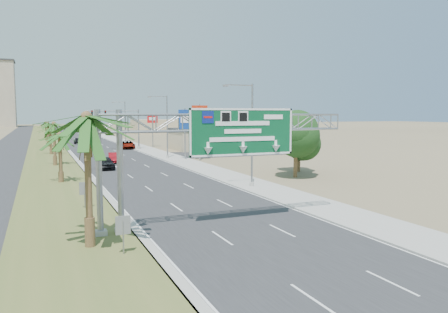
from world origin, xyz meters
name	(u,v)px	position (x,y,z in m)	size (l,w,h in m)	color
ground	(324,274)	(0.00, 0.00, 0.00)	(600.00, 600.00, 0.00)	#8C7A59
road	(84,140)	(0.00, 110.00, 0.01)	(12.00, 300.00, 0.02)	#28282B
sidewalk_right	(115,139)	(8.50, 110.00, 0.05)	(4.00, 300.00, 0.10)	#9E9B93
median_grass	(44,140)	(-10.00, 110.00, 0.06)	(7.00, 300.00, 0.12)	#525E29
opposing_road	(15,141)	(-17.00, 110.00, 0.01)	(8.00, 300.00, 0.02)	#28282B
sign_gantry	(218,131)	(-1.06, 9.93, 6.06)	(16.75, 1.24, 7.50)	gray
palm_near	(86,118)	(-9.20, 8.00, 6.93)	(5.70, 5.70, 8.35)	brown
palm_row_b	(60,136)	(-9.50, 32.00, 4.90)	(3.99, 3.99, 5.95)	brown
palm_row_c	(54,125)	(-9.50, 48.00, 5.66)	(3.99, 3.99, 6.75)	brown
palm_row_d	(50,129)	(-9.50, 66.00, 4.42)	(3.99, 3.99, 5.45)	brown
palm_row_e	(48,123)	(-9.50, 85.00, 5.09)	(3.99, 3.99, 6.15)	brown
palm_row_f	(46,123)	(-9.50, 110.00, 4.71)	(3.99, 3.99, 5.75)	brown
streetlight_near	(250,139)	(7.30, 22.00, 4.69)	(3.27, 0.44, 10.00)	gray
streetlight_mid	(166,129)	(7.30, 52.00, 4.69)	(3.27, 0.44, 10.00)	gray
streetlight_far	(124,124)	(7.30, 88.00, 4.69)	(3.27, 0.44, 10.00)	gray
signal_mast	(128,125)	(5.17, 71.97, 4.85)	(10.28, 0.71, 8.00)	gray
store_building	(218,139)	(22.00, 66.00, 2.00)	(18.00, 10.00, 4.00)	tan
oak_near	(296,137)	(15.00, 26.00, 4.53)	(4.50, 4.50, 6.80)	brown
oak_far	(299,141)	(18.00, 30.00, 3.82)	(3.50, 3.50, 5.60)	brown
median_signback_a	(123,228)	(-7.80, 6.00, 1.45)	(0.75, 0.08, 2.08)	gray
median_signback_b	(85,190)	(-8.50, 18.00, 1.45)	(0.75, 0.08, 2.08)	gray
building_distant_right	(161,126)	(30.00, 140.00, 2.50)	(20.00, 12.00, 5.00)	tan
car_left_lane	(105,163)	(-3.68, 41.82, 0.82)	(1.93, 4.80, 1.64)	black
car_mid_lane	(114,158)	(-1.44, 48.84, 0.73)	(1.55, 4.46, 1.47)	maroon
car_right_lane	(128,145)	(5.19, 73.56, 0.82)	(2.72, 5.90, 1.64)	gray
car_far	(78,141)	(-2.84, 93.18, 0.64)	(1.81, 4.44, 1.29)	black
pole_sign_red_near	(200,116)	(11.18, 46.93, 6.72)	(2.42, 0.60, 8.59)	gray
pole_sign_blue	(185,122)	(9.48, 48.94, 5.93)	(2.00, 0.84, 7.96)	gray
pole_sign_red_far	(153,121)	(11.23, 76.70, 5.59)	(2.15, 1.12, 7.16)	gray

